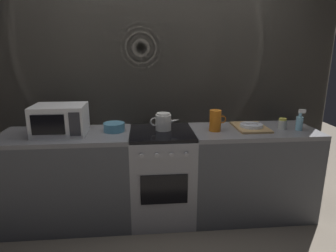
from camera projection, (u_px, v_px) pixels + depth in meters
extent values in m
plane|color=#6B6054|center=(162.00, 215.00, 2.97)|extent=(8.00, 8.00, 0.00)
cube|color=#A39989|center=(159.00, 94.00, 2.97)|extent=(3.60, 0.05, 2.40)
cube|color=beige|center=(159.00, 95.00, 2.94)|extent=(3.58, 0.01, 2.39)
cube|color=#515459|center=(68.00, 181.00, 2.78)|extent=(1.20, 0.60, 0.86)
cube|color=gray|center=(64.00, 136.00, 2.66)|extent=(1.20, 0.60, 0.04)
cube|color=#9E9EA3|center=(162.00, 176.00, 2.85)|extent=(0.60, 0.60, 0.87)
cube|color=black|center=(162.00, 133.00, 2.74)|extent=(0.59, 0.59, 0.03)
cube|color=black|center=(164.00, 190.00, 2.56)|extent=(0.42, 0.01, 0.28)
cylinder|color=#B7B7BC|center=(142.00, 156.00, 2.44)|extent=(0.04, 0.02, 0.04)
cylinder|color=#B7B7BC|center=(157.00, 155.00, 2.45)|extent=(0.04, 0.02, 0.04)
cylinder|color=#B7B7BC|center=(172.00, 155.00, 2.46)|extent=(0.04, 0.02, 0.04)
cylinder|color=#B7B7BC|center=(186.00, 154.00, 2.47)|extent=(0.04, 0.02, 0.04)
cube|color=#515459|center=(250.00, 173.00, 2.93)|extent=(1.20, 0.60, 0.86)
cube|color=gray|center=(254.00, 131.00, 2.82)|extent=(1.20, 0.60, 0.04)
cube|color=white|center=(60.00, 120.00, 2.61)|extent=(0.46, 0.34, 0.27)
cube|color=black|center=(48.00, 125.00, 2.43)|extent=(0.28, 0.01, 0.17)
cube|color=#333338|center=(75.00, 124.00, 2.45)|extent=(0.09, 0.01, 0.21)
cylinder|color=white|center=(163.00, 122.00, 2.76)|extent=(0.15, 0.15, 0.15)
cylinder|color=white|center=(163.00, 114.00, 2.74)|extent=(0.13, 0.13, 0.02)
cone|color=white|center=(175.00, 121.00, 2.76)|extent=(0.10, 0.04, 0.05)
torus|color=white|center=(154.00, 122.00, 2.75)|extent=(0.08, 0.01, 0.08)
cylinder|color=teal|center=(114.00, 127.00, 2.73)|extent=(0.20, 0.20, 0.08)
cylinder|color=orange|center=(215.00, 121.00, 2.72)|extent=(0.11, 0.11, 0.20)
torus|color=orange|center=(222.00, 119.00, 2.72)|extent=(0.08, 0.01, 0.08)
cube|color=tan|center=(250.00, 127.00, 2.83)|extent=(0.30, 0.40, 0.02)
cylinder|color=silver|center=(251.00, 126.00, 2.81)|extent=(0.22, 0.22, 0.01)
cylinder|color=silver|center=(251.00, 125.00, 2.81)|extent=(0.21, 0.21, 0.01)
cylinder|color=silver|center=(254.00, 124.00, 2.81)|extent=(0.16, 0.07, 0.01)
cube|color=silver|center=(249.00, 123.00, 2.81)|extent=(0.16, 0.09, 0.00)
cylinder|color=silver|center=(282.00, 125.00, 2.81)|extent=(0.08, 0.08, 0.08)
cylinder|color=#D8D14C|center=(283.00, 119.00, 2.79)|extent=(0.07, 0.07, 0.02)
cylinder|color=#8CCCE5|center=(299.00, 124.00, 2.75)|extent=(0.06, 0.06, 0.13)
cylinder|color=#8CCCE5|center=(300.00, 115.00, 2.73)|extent=(0.03, 0.03, 0.04)
cube|color=white|center=(302.00, 111.00, 2.72)|extent=(0.06, 0.02, 0.04)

